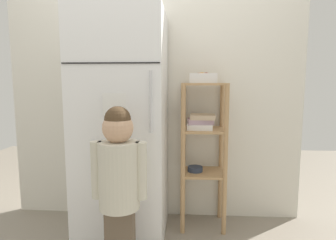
# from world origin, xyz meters

# --- Properties ---
(ground_plane) EXTENTS (6.00, 6.00, 0.00)m
(ground_plane) POSITION_xyz_m (0.00, 0.00, 0.00)
(ground_plane) COLOR gray
(kitchen_wall_back) EXTENTS (2.55, 0.03, 2.23)m
(kitchen_wall_back) POSITION_xyz_m (0.00, 0.36, 1.12)
(kitchen_wall_back) COLOR silver
(kitchen_wall_back) RESTS_ON ground
(refrigerator) EXTENTS (0.66, 0.66, 1.73)m
(refrigerator) POSITION_xyz_m (-0.21, 0.02, 0.87)
(refrigerator) COLOR white
(refrigerator) RESTS_ON ground
(child_standing) EXTENTS (0.34, 0.25, 1.06)m
(child_standing) POSITION_xyz_m (-0.13, -0.50, 0.64)
(child_standing) COLOR brown
(child_standing) RESTS_ON ground
(pantry_shelf_unit) EXTENTS (0.36, 0.33, 1.20)m
(pantry_shelf_unit) POSITION_xyz_m (0.41, 0.17, 0.74)
(pantry_shelf_unit) COLOR tan
(pantry_shelf_unit) RESTS_ON ground
(fruit_bin) EXTENTS (0.21, 0.17, 0.08)m
(fruit_bin) POSITION_xyz_m (0.41, 0.17, 1.23)
(fruit_bin) COLOR white
(fruit_bin) RESTS_ON pantry_shelf_unit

